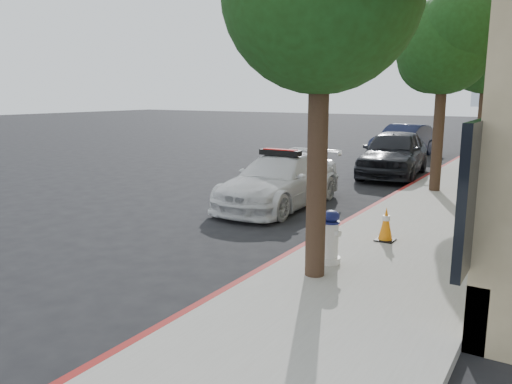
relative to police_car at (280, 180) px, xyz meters
The scene contains 10 objects.
ground 2.58m from the police_car, 85.20° to the right, with size 120.00×120.00×0.00m, color black.
sidewalk 8.45m from the police_car, 63.14° to the left, with size 3.20×50.00×0.15m, color gray.
curb_strip 7.88m from the police_car, 73.21° to the left, with size 0.12×50.00×0.15m, color maroon.
tree_mid 5.86m from the police_car, 48.17° to the left, with size 2.77×2.64×5.43m.
tree_far 12.49m from the police_car, 74.75° to the left, with size 3.10×3.00×5.81m.
police_car is the anchor object (origin of this frame).
parked_car_mid 6.39m from the police_car, 80.35° to the left, with size 1.94×4.81×1.64m, color black.
parked_car_far 11.99m from the police_car, 90.72° to the left, with size 1.57×4.49×1.48m, color #151A35.
fire_hydrant 4.96m from the police_car, 51.37° to the right, with size 0.38×0.34×0.89m.
traffic_cone 4.08m from the police_car, 31.67° to the right, with size 0.34×0.34×0.64m.
Camera 1 is at (5.96, -8.63, 2.87)m, focal length 35.00 mm.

